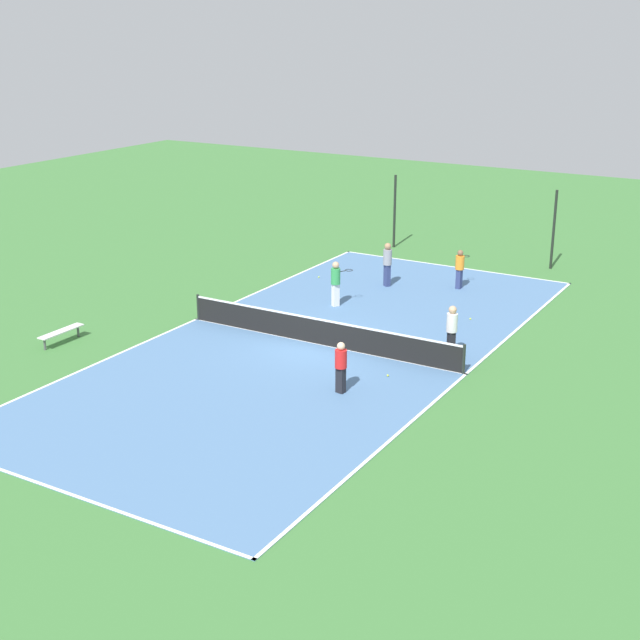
{
  "coord_description": "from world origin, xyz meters",
  "views": [
    {
      "loc": [
        14.54,
        -24.7,
        10.6
      ],
      "look_at": [
        0.0,
        0.0,
        0.9
      ],
      "focal_mm": 50.0,
      "sensor_mm": 36.0,
      "label": 1
    }
  ],
  "objects_px": {
    "tennis_net": "(320,331)",
    "player_near_white": "(452,328)",
    "bench": "(61,332)",
    "tennis_ball_near_net": "(388,375)",
    "player_coach_red": "(341,364)",
    "fence_post_back_right": "(554,230)",
    "player_center_orange": "(460,266)",
    "tennis_ball_midcourt": "(319,277)",
    "player_far_green": "(336,280)",
    "tennis_ball_right_alley": "(470,319)",
    "player_baseline_gray": "(387,261)",
    "fence_post_back_left": "(395,211)"
  },
  "relations": [
    {
      "from": "tennis_net",
      "to": "player_near_white",
      "type": "distance_m",
      "value": 4.51
    },
    {
      "from": "bench",
      "to": "tennis_ball_near_net",
      "type": "relative_size",
      "value": 27.11
    },
    {
      "from": "player_coach_red",
      "to": "fence_post_back_right",
      "type": "height_order",
      "value": "fence_post_back_right"
    },
    {
      "from": "tennis_ball_near_net",
      "to": "player_center_orange",
      "type": "bearing_deg",
      "value": 99.77
    },
    {
      "from": "player_coach_red",
      "to": "tennis_ball_midcourt",
      "type": "bearing_deg",
      "value": 133.33
    },
    {
      "from": "bench",
      "to": "player_near_white",
      "type": "distance_m",
      "value": 13.3
    },
    {
      "from": "player_far_green",
      "to": "tennis_ball_midcourt",
      "type": "height_order",
      "value": "player_far_green"
    },
    {
      "from": "bench",
      "to": "tennis_ball_near_net",
      "type": "bearing_deg",
      "value": -75.17
    },
    {
      "from": "tennis_ball_right_alley",
      "to": "fence_post_back_right",
      "type": "xyz_separation_m",
      "value": [
        0.42,
        8.66,
        1.72
      ]
    },
    {
      "from": "player_baseline_gray",
      "to": "tennis_ball_midcourt",
      "type": "distance_m",
      "value": 3.27
    },
    {
      "from": "tennis_net",
      "to": "bench",
      "type": "height_order",
      "value": "tennis_net"
    },
    {
      "from": "bench",
      "to": "tennis_ball_right_alley",
      "type": "bearing_deg",
      "value": -49.93
    },
    {
      "from": "tennis_ball_right_alley",
      "to": "player_center_orange",
      "type": "bearing_deg",
      "value": 118.12
    },
    {
      "from": "player_far_green",
      "to": "player_coach_red",
      "type": "distance_m",
      "value": 8.47
    },
    {
      "from": "player_near_white",
      "to": "player_center_orange",
      "type": "bearing_deg",
      "value": 151.04
    },
    {
      "from": "tennis_net",
      "to": "tennis_ball_right_alley",
      "type": "bearing_deg",
      "value": 55.66
    },
    {
      "from": "tennis_net",
      "to": "tennis_ball_right_alley",
      "type": "relative_size",
      "value": 155.33
    },
    {
      "from": "bench",
      "to": "player_far_green",
      "type": "xyz_separation_m",
      "value": [
        6.1,
        8.39,
        0.66
      ]
    },
    {
      "from": "tennis_net",
      "to": "tennis_ball_near_net",
      "type": "relative_size",
      "value": 155.33
    },
    {
      "from": "player_center_orange",
      "to": "fence_post_back_right",
      "type": "bearing_deg",
      "value": -22.27
    },
    {
      "from": "player_coach_red",
      "to": "fence_post_back_right",
      "type": "relative_size",
      "value": 0.45
    },
    {
      "from": "player_near_white",
      "to": "player_coach_red",
      "type": "bearing_deg",
      "value": -69.96
    },
    {
      "from": "tennis_ball_near_net",
      "to": "fence_post_back_left",
      "type": "bearing_deg",
      "value": 115.38
    },
    {
      "from": "player_far_green",
      "to": "fence_post_back_right",
      "type": "distance_m",
      "value": 11.23
    },
    {
      "from": "fence_post_back_right",
      "to": "tennis_net",
      "type": "bearing_deg",
      "value": -105.84
    },
    {
      "from": "player_coach_red",
      "to": "tennis_ball_midcourt",
      "type": "distance_m",
      "value": 12.48
    },
    {
      "from": "bench",
      "to": "player_center_orange",
      "type": "xyz_separation_m",
      "value": [
        9.32,
        13.06,
        0.57
      ]
    },
    {
      "from": "player_near_white",
      "to": "tennis_ball_right_alley",
      "type": "xyz_separation_m",
      "value": [
        -0.84,
        3.94,
        -0.98
      ]
    },
    {
      "from": "bench",
      "to": "player_coach_red",
      "type": "distance_m",
      "value": 10.47
    },
    {
      "from": "player_center_orange",
      "to": "tennis_ball_near_net",
      "type": "distance_m",
      "value": 10.31
    },
    {
      "from": "player_far_green",
      "to": "tennis_ball_midcourt",
      "type": "xyz_separation_m",
      "value": [
        -2.58,
        3.08,
        -1.0
      ]
    },
    {
      "from": "player_far_green",
      "to": "tennis_ball_near_net",
      "type": "bearing_deg",
      "value": -108.84
    },
    {
      "from": "player_baseline_gray",
      "to": "player_coach_red",
      "type": "relative_size",
      "value": 1.16
    },
    {
      "from": "bench",
      "to": "tennis_net",
      "type": "bearing_deg",
      "value": -60.66
    },
    {
      "from": "tennis_ball_right_alley",
      "to": "fence_post_back_left",
      "type": "distance_m",
      "value": 11.51
    },
    {
      "from": "tennis_ball_midcourt",
      "to": "tennis_ball_right_alley",
      "type": "bearing_deg",
      "value": -14.59
    },
    {
      "from": "player_baseline_gray",
      "to": "player_center_orange",
      "type": "xyz_separation_m",
      "value": [
        2.73,
        1.2,
        -0.13
      ]
    },
    {
      "from": "bench",
      "to": "tennis_ball_midcourt",
      "type": "xyz_separation_m",
      "value": [
        3.52,
        11.47,
        -0.34
      ]
    },
    {
      "from": "bench",
      "to": "player_center_orange",
      "type": "height_order",
      "value": "player_center_orange"
    },
    {
      "from": "player_coach_red",
      "to": "player_center_orange",
      "type": "bearing_deg",
      "value": 104.92
    },
    {
      "from": "bench",
      "to": "player_coach_red",
      "type": "bearing_deg",
      "value": -83.97
    },
    {
      "from": "player_baseline_gray",
      "to": "player_far_green",
      "type": "height_order",
      "value": "player_baseline_gray"
    },
    {
      "from": "tennis_ball_right_alley",
      "to": "tennis_ball_near_net",
      "type": "bearing_deg",
      "value": -91.57
    },
    {
      "from": "tennis_ball_right_alley",
      "to": "fence_post_back_right",
      "type": "distance_m",
      "value": 8.84
    },
    {
      "from": "tennis_net",
      "to": "fence_post_back_right",
      "type": "height_order",
      "value": "fence_post_back_right"
    },
    {
      "from": "player_far_green",
      "to": "fence_post_back_right",
      "type": "relative_size",
      "value": 0.5
    },
    {
      "from": "tennis_ball_near_net",
      "to": "player_coach_red",
      "type": "bearing_deg",
      "value": -109.92
    },
    {
      "from": "player_center_orange",
      "to": "bench",
      "type": "bearing_deg",
      "value": 147.03
    },
    {
      "from": "player_center_orange",
      "to": "tennis_ball_right_alley",
      "type": "xyz_separation_m",
      "value": [
        1.92,
        -3.6,
        -0.9
      ]
    },
    {
      "from": "tennis_ball_midcourt",
      "to": "fence_post_back_right",
      "type": "relative_size",
      "value": 0.02
    }
  ]
}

